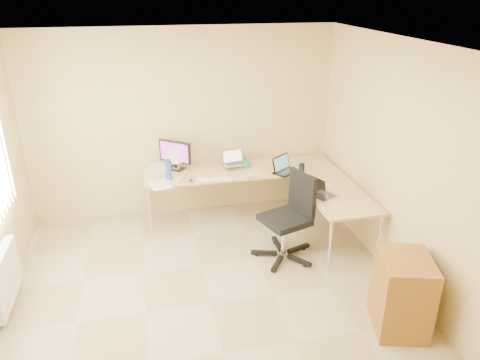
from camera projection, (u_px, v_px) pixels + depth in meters
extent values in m
plane|color=tan|center=(211.00, 304.00, 4.80)|extent=(4.50, 4.50, 0.00)
plane|color=white|center=(203.00, 48.00, 3.77)|extent=(4.50, 4.50, 0.00)
plane|color=tan|center=(183.00, 124.00, 6.30)|extent=(4.50, 0.00, 4.50)
plane|color=tan|center=(410.00, 173.00, 4.69)|extent=(0.00, 4.50, 4.50)
cube|color=tan|center=(241.00, 193.00, 6.45)|extent=(2.65, 0.70, 0.73)
cube|color=tan|center=(334.00, 219.00, 5.75)|extent=(0.70, 1.30, 0.73)
cube|color=black|center=(175.00, 155.00, 6.23)|extent=(0.47, 0.42, 0.41)
cube|color=#277D72|center=(239.00, 162.00, 6.48)|extent=(0.28, 0.36, 0.06)
cube|color=#A9A9A9|center=(234.00, 158.00, 6.29)|extent=(0.32, 0.26, 0.19)
cube|color=black|center=(286.00, 165.00, 6.17)|extent=(0.43, 0.42, 0.22)
cube|color=silver|center=(214.00, 179.00, 5.96)|extent=(0.46, 0.20, 0.02)
ellipsoid|color=silver|center=(251.00, 176.00, 6.05)|extent=(0.12, 0.09, 0.04)
imported|color=silver|center=(179.00, 180.00, 5.85)|extent=(0.10, 0.10, 0.09)
cylinder|color=beige|center=(191.00, 181.00, 5.90)|extent=(0.13, 0.13, 0.03)
cylinder|color=#2748B1|center=(168.00, 169.00, 5.94)|extent=(0.10, 0.10, 0.27)
cube|color=white|center=(159.00, 185.00, 5.82)|extent=(0.31, 0.39, 0.01)
cube|color=silver|center=(157.00, 168.00, 6.25)|extent=(0.27, 0.22, 0.09)
cylinder|color=silver|center=(176.00, 159.00, 6.26)|extent=(0.29, 0.29, 0.28)
cylinder|color=black|center=(302.00, 168.00, 6.17)|extent=(0.08, 0.08, 0.13)
cube|color=#B3B3BD|center=(325.00, 187.00, 5.48)|extent=(0.41, 0.37, 0.22)
cube|color=black|center=(285.00, 221.00, 5.43)|extent=(0.82, 0.82, 1.07)
cube|color=brown|center=(402.00, 295.00, 4.35)|extent=(0.60, 0.68, 0.80)
cube|color=white|center=(5.00, 278.00, 4.62)|extent=(0.09, 0.80, 0.55)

